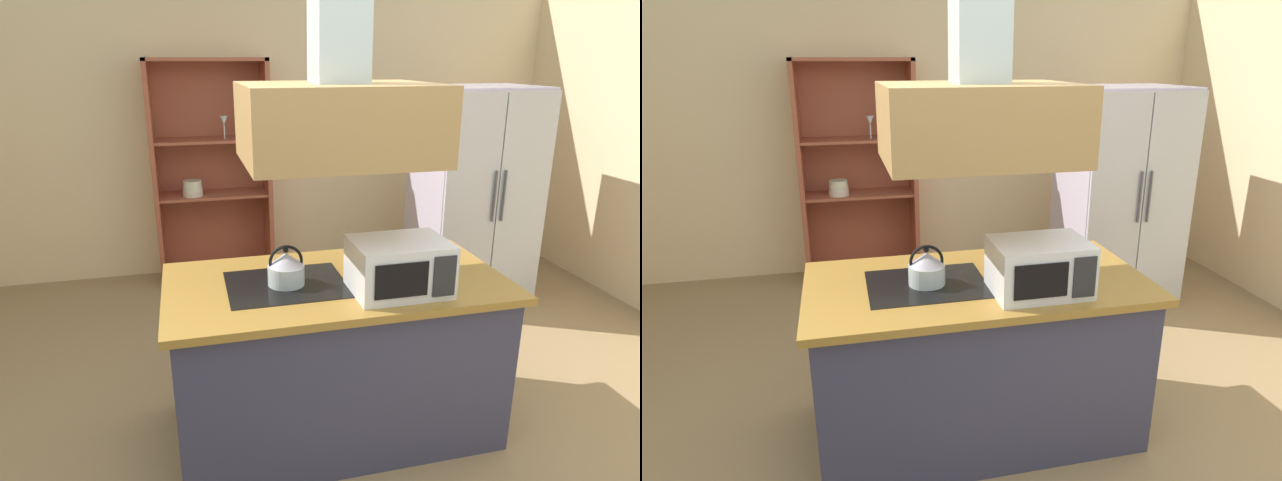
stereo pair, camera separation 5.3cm
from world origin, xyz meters
TOP-DOWN VIEW (x-y plane):
  - ground_plane at (0.00, 0.00)m, footprint 7.80×7.80m
  - wall_back at (0.00, 3.00)m, footprint 6.00×0.12m
  - kitchen_island at (0.09, 0.28)m, footprint 1.75×0.91m
  - range_hood at (0.09, 0.28)m, footprint 0.90×0.70m
  - refrigerator at (1.70, 1.79)m, footprint 0.90×0.77m
  - dish_cabinet at (-0.40, 2.78)m, footprint 1.04×0.40m
  - kettle at (-0.17, 0.28)m, footprint 0.19×0.19m
  - cutting_board at (0.54, 0.59)m, footprint 0.34×0.24m
  - microwave at (0.35, 0.07)m, footprint 0.46×0.35m

SIDE VIEW (x-z plane):
  - ground_plane at x=0.00m, z-range 0.00..0.00m
  - kitchen_island at x=0.09m, z-range 0.00..0.90m
  - dish_cabinet at x=-0.40m, z-range -0.11..1.88m
  - refrigerator at x=1.70m, z-range 0.00..1.78m
  - cutting_board at x=0.54m, z-range 0.90..0.92m
  - kettle at x=-0.17m, z-range 0.88..1.09m
  - microwave at x=0.35m, z-range 0.90..1.16m
  - wall_back at x=0.00m, z-range 0.00..2.70m
  - range_hood at x=0.09m, z-range 1.21..2.39m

